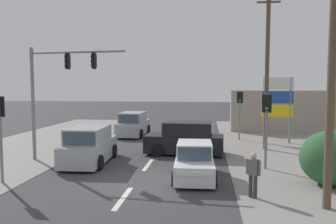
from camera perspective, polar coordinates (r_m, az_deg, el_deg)
The scene contains 19 objects.
ground_plane at distance 13.94m, azimuth -5.72°, elevation -12.03°, with size 140.00×140.00×0.00m, color #3A3A3D.
lane_dash_near at distance 12.09m, azimuth -7.84°, elevation -14.65°, with size 0.20×2.40×0.01m, color silver.
lane_dash_mid at distance 16.78m, azimuth -3.48°, elevation -9.14°, with size 0.20×2.40×0.01m, color silver.
lane_dash_far at distance 21.61m, azimuth -1.11°, elevation -6.04°, with size 0.20×2.40×0.01m, color silver.
kerb_left_verge at distance 20.89m, azimuth -26.73°, elevation -6.88°, with size 8.00×40.00×0.02m, color gray.
utility_pole_foreground_right at distance 11.57m, azimuth 26.26°, elevation 12.09°, with size 3.78×0.59×10.42m.
utility_pole_midground_right at distance 21.18m, azimuth 16.88°, elevation 7.99°, with size 1.80×0.26×10.15m.
traffic_signal_mast at distance 18.18m, azimuth -19.17°, elevation 4.84°, with size 5.27×0.63×6.00m.
pedestal_signal_right_kerb at distance 16.16m, azimuth 16.77°, elevation -1.17°, with size 0.44×0.31×3.56m.
pedestal_signal_left_kerb at distance 14.92m, azimuth -27.21°, elevation -1.94°, with size 0.44×0.29×3.56m.
pedestal_signal_far_median at distance 24.48m, azimuth 12.39°, elevation 0.79°, with size 0.44×0.29×3.56m.
shopping_plaza_sign at distance 23.80m, azimuth 18.53°, elevation 1.92°, with size 2.10×0.16×4.60m.
roadside_bush at distance 14.67m, azimuth 27.26°, elevation -7.46°, with size 2.67×2.29×2.22m.
shopfront_wall_far at distance 30.22m, azimuth 22.26°, elevation 0.07°, with size 12.00×1.00×3.60m, color #A39384.
suv_oncoming_near at distance 19.12m, azimuth 3.03°, elevation -4.76°, with size 4.62×2.25×1.90m.
suv_receding_far at distance 17.41m, azimuth -13.53°, elevation -5.80°, with size 2.21×4.61×1.90m.
suv_oncoming_mid at distance 26.40m, azimuth -6.05°, elevation -2.21°, with size 2.15×4.58×1.90m.
hatchback_crossing_left at distance 14.31m, azimuth 4.63°, elevation -8.67°, with size 1.87×3.69×1.53m.
pedestrian_at_kerb at distance 12.11m, azimuth 14.62°, elevation -10.17°, with size 0.48×0.39×1.63m.
Camera 1 is at (2.92, -13.04, 3.96)m, focal length 35.00 mm.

